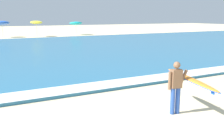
{
  "coord_description": "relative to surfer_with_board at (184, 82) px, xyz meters",
  "views": [
    {
      "loc": [
        -3.85,
        -5.16,
        3.15
      ],
      "look_at": [
        0.77,
        3.61,
        1.1
      ],
      "focal_mm": 42.3,
      "sensor_mm": 36.0,
      "label": 1
    }
  ],
  "objects": [
    {
      "name": "beach_umbrella_4",
      "position": [
        9.4,
        35.65,
        0.88
      ],
      "size": [
        2.12,
        2.16,
        2.27
      ],
      "color": "beige",
      "rests_on": "ground"
    },
    {
      "name": "ground_plane",
      "position": [
        -2.04,
        -1.06,
        -1.04
      ],
      "size": [
        160.0,
        160.0,
        0.0
      ],
      "primitive_type": "plane",
      "color": "beige"
    },
    {
      "name": "surf_foam",
      "position": [
        -2.04,
        3.96,
        -0.89
      ],
      "size": [
        120.0,
        1.26,
        0.01
      ],
      "primitive_type": "cube",
      "color": "white",
      "rests_on": "sea"
    },
    {
      "name": "surfer_with_board",
      "position": [
        0.0,
        0.0,
        0.0
      ],
      "size": [
        1.22,
        2.98,
        1.73
      ],
      "color": "#284CA3",
      "rests_on": "ground"
    },
    {
      "name": "sea",
      "position": [
        -2.04,
        17.36,
        -0.97
      ],
      "size": [
        120.0,
        28.0,
        0.14
      ],
      "primitive_type": "cube",
      "color": "teal",
      "rests_on": "ground"
    },
    {
      "name": "beach_umbrella_2",
      "position": [
        -1.97,
        35.56,
        1.08
      ],
      "size": [
        2.13,
        2.17,
        2.49
      ],
      "color": "beige",
      "rests_on": "ground"
    },
    {
      "name": "beach_umbrella_3",
      "position": [
        2.79,
        34.73,
        1.11
      ],
      "size": [
        1.79,
        1.83,
        2.46
      ],
      "color": "beige",
      "rests_on": "ground"
    }
  ]
}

